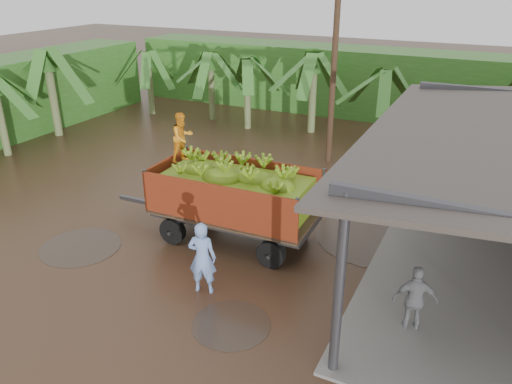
% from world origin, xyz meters
% --- Properties ---
extents(ground, '(100.00, 100.00, 0.00)m').
position_xyz_m(ground, '(0.00, 0.00, 0.00)').
color(ground, black).
rests_on(ground, ground).
extents(hedge_north, '(22.00, 3.00, 3.60)m').
position_xyz_m(hedge_north, '(-2.00, 16.00, 1.80)').
color(hedge_north, '#2D661E').
rests_on(hedge_north, ground).
extents(banana_trailer, '(6.67, 2.43, 3.69)m').
position_xyz_m(banana_trailer, '(0.93, 0.26, 1.44)').
color(banana_trailer, '#AB3518').
rests_on(banana_trailer, ground).
extents(man_blue, '(0.80, 0.64, 1.93)m').
position_xyz_m(man_blue, '(1.49, -2.46, 0.96)').
color(man_blue, '#7899DB').
rests_on(man_blue, ground).
extents(man_grey, '(1.04, 0.69, 1.65)m').
position_xyz_m(man_grey, '(6.49, -1.72, 0.82)').
color(man_grey, gray).
rests_on(man_grey, ground).
extents(utility_pole, '(1.20, 0.24, 8.29)m').
position_xyz_m(utility_pole, '(1.32, 7.96, 4.20)').
color(utility_pole, '#47301E').
rests_on(utility_pole, ground).
extents(banana_plants, '(24.18, 21.28, 4.25)m').
position_xyz_m(banana_plants, '(-5.02, 6.68, 1.89)').
color(banana_plants, '#2D661E').
rests_on(banana_plants, ground).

